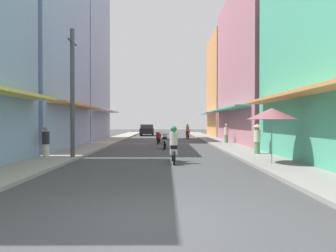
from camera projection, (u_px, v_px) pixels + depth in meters
The scene contains 17 objects.
ground_plane at pixel (162, 144), 24.53m from camera, with size 101.41×101.41×0.00m, color #424244.
sidewalk_left at pixel (101, 144), 24.50m from camera, with size 2.01×54.09×0.12m, color #9E9991.
sidewalk_right at pixel (222, 144), 24.55m from camera, with size 2.01×54.09×0.12m, color gray.
building_left_mid at pixel (26, 58), 20.22m from camera, with size 7.05×9.59×11.80m.
building_left_far at pixel (70, 56), 29.61m from camera, with size 7.05×8.57×15.97m.
building_right_mid at pixel (267, 67), 25.90m from camera, with size 7.05×13.83×12.70m.
building_right_far at pixel (236, 87), 37.45m from camera, with size 7.05×8.20×12.03m.
motorbike_silver at pixel (165, 141), 20.50m from camera, with size 0.55×1.81×0.96m.
motorbike_maroon at pixel (159, 138), 24.95m from camera, with size 0.55×1.81×0.96m.
motorbike_white at pixel (174, 146), 13.30m from camera, with size 0.55×1.81×1.58m.
motorbike_red at pixel (188, 132), 32.87m from camera, with size 0.62×1.79×1.58m.
parked_car at pixel (147, 130), 40.47m from camera, with size 1.88×4.15×1.45m.
pedestrian_crossing at pixel (257, 138), 16.11m from camera, with size 0.44×0.44×1.66m.
pedestrian_midway at pixel (46, 143), 14.77m from camera, with size 0.34×0.34×1.55m.
pedestrian_foreground at pixel (226, 134), 24.48m from camera, with size 0.34×0.34×1.62m.
vendor_umbrella at pixel (272, 114), 12.32m from camera, with size 1.95×1.95×2.30m.
utility_pole at pixel (72, 93), 14.49m from camera, with size 0.20×1.20×6.05m.
Camera 1 is at (0.37, -5.46, 1.74)m, focal length 33.45 mm.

